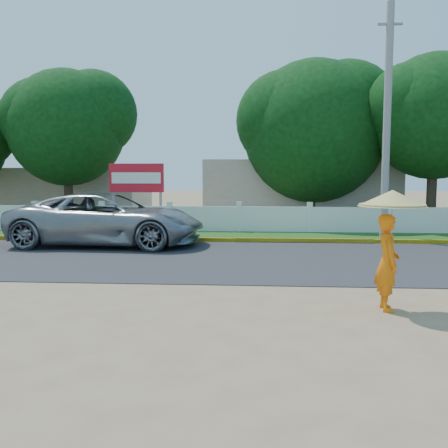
% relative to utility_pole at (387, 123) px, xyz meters
% --- Properties ---
extents(ground, '(120.00, 120.00, 0.00)m').
position_rel_utility_pole_xyz_m(ground, '(-5.57, -9.13, -4.36)').
color(ground, '#9E8460').
rests_on(ground, ground).
extents(road, '(60.00, 7.00, 0.02)m').
position_rel_utility_pole_xyz_m(road, '(-5.57, -4.63, -4.35)').
color(road, '#38383A').
rests_on(road, ground).
extents(grass_verge, '(60.00, 3.50, 0.03)m').
position_rel_utility_pole_xyz_m(grass_verge, '(-5.57, 0.62, -4.35)').
color(grass_verge, '#2D601E').
rests_on(grass_verge, ground).
extents(curb, '(40.00, 0.18, 0.16)m').
position_rel_utility_pole_xyz_m(curb, '(-5.57, -1.08, -4.28)').
color(curb, yellow).
rests_on(curb, ground).
extents(fence, '(40.00, 0.10, 1.10)m').
position_rel_utility_pole_xyz_m(fence, '(-5.57, 2.07, -3.81)').
color(fence, silver).
rests_on(fence, ground).
extents(building_near, '(10.00, 6.00, 3.20)m').
position_rel_utility_pole_xyz_m(building_near, '(-2.57, 8.87, -2.76)').
color(building_near, '#B7AD99').
rests_on(building_near, ground).
extents(building_far, '(8.00, 5.00, 2.80)m').
position_rel_utility_pole_xyz_m(building_far, '(-15.57, 9.87, -2.96)').
color(building_far, '#B7AD99').
rests_on(building_far, ground).
extents(utility_pole, '(0.28, 0.28, 8.73)m').
position_rel_utility_pole_xyz_m(utility_pole, '(0.00, 0.00, 0.00)').
color(utility_pole, gray).
rests_on(utility_pole, ground).
extents(vehicle, '(6.75, 3.28, 1.85)m').
position_rel_utility_pole_xyz_m(vehicle, '(-9.99, -2.20, -3.44)').
color(vehicle, gray).
rests_on(vehicle, ground).
extents(monk_with_parasol, '(1.23, 1.23, 2.24)m').
position_rel_utility_pole_xyz_m(monk_with_parasol, '(-2.33, -9.91, -2.91)').
color(monk_with_parasol, orange).
rests_on(monk_with_parasol, ground).
extents(billboard, '(2.50, 0.13, 2.95)m').
position_rel_utility_pole_xyz_m(billboard, '(-10.28, 3.17, -2.22)').
color(billboard, gray).
rests_on(billboard, ground).
extents(tree_row, '(35.24, 8.33, 9.09)m').
position_rel_utility_pole_xyz_m(tree_row, '(-2.29, 5.24, 0.52)').
color(tree_row, '#473828').
rests_on(tree_row, ground).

